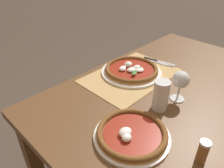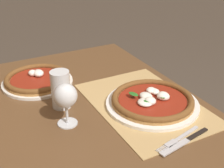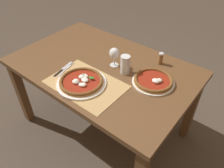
{
  "view_description": "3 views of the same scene",
  "coord_description": "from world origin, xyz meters",
  "px_view_note": "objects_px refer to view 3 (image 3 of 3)",
  "views": [
    {
      "loc": [
        0.92,
        0.44,
        1.39
      ],
      "look_at": [
        0.26,
        -0.21,
        0.79
      ],
      "focal_mm": 35.0,
      "sensor_mm": 36.0,
      "label": 1
    },
    {
      "loc": [
        -0.79,
        0.35,
        1.36
      ],
      "look_at": [
        0.19,
        -0.17,
        0.79
      ],
      "focal_mm": 50.0,
      "sensor_mm": 36.0,
      "label": 2
    },
    {
      "loc": [
        0.96,
        -1.06,
        1.74
      ],
      "look_at": [
        0.28,
        -0.22,
        0.83
      ],
      "focal_mm": 35.0,
      "sensor_mm": 36.0,
      "label": 3
    }
  ],
  "objects_px": {
    "pizza_near": "(81,82)",
    "pizza_far": "(153,81)",
    "wine_glass": "(114,54)",
    "pepper_shaker": "(161,58)",
    "knife": "(63,69)",
    "pint_glass": "(125,65)",
    "fork": "(66,69)"
  },
  "relations": [
    {
      "from": "pizza_far",
      "to": "wine_glass",
      "type": "xyz_separation_m",
      "value": [
        -0.35,
        -0.01,
        0.09
      ]
    },
    {
      "from": "pint_glass",
      "to": "knife",
      "type": "relative_size",
      "value": 0.68
    },
    {
      "from": "pizza_far",
      "to": "knife",
      "type": "bearing_deg",
      "value": -154.68
    },
    {
      "from": "pizza_near",
      "to": "knife",
      "type": "distance_m",
      "value": 0.24
    },
    {
      "from": "knife",
      "to": "fork",
      "type": "bearing_deg",
      "value": 27.95
    },
    {
      "from": "pizza_far",
      "to": "fork",
      "type": "relative_size",
      "value": 1.53
    },
    {
      "from": "fork",
      "to": "pizza_near",
      "type": "bearing_deg",
      "value": -12.43
    },
    {
      "from": "pizza_far",
      "to": "fork",
      "type": "bearing_deg",
      "value": -154.76
    },
    {
      "from": "pizza_far",
      "to": "pint_glass",
      "type": "distance_m",
      "value": 0.24
    },
    {
      "from": "knife",
      "to": "wine_glass",
      "type": "bearing_deg",
      "value": 46.78
    },
    {
      "from": "wine_glass",
      "to": "pint_glass",
      "type": "xyz_separation_m",
      "value": [
        0.12,
        -0.02,
        -0.04
      ]
    },
    {
      "from": "knife",
      "to": "pizza_near",
      "type": "bearing_deg",
      "value": -8.94
    },
    {
      "from": "pizza_near",
      "to": "knife",
      "type": "height_order",
      "value": "pizza_near"
    },
    {
      "from": "pizza_near",
      "to": "wine_glass",
      "type": "distance_m",
      "value": 0.34
    },
    {
      "from": "pizza_near",
      "to": "pint_glass",
      "type": "height_order",
      "value": "pint_glass"
    },
    {
      "from": "pizza_near",
      "to": "knife",
      "type": "bearing_deg",
      "value": 171.06
    },
    {
      "from": "wine_glass",
      "to": "fork",
      "type": "xyz_separation_m",
      "value": [
        -0.25,
        -0.28,
        -0.1
      ]
    },
    {
      "from": "pizza_near",
      "to": "pizza_far",
      "type": "xyz_separation_m",
      "value": [
        0.39,
        0.33,
        -0.0
      ]
    },
    {
      "from": "pizza_far",
      "to": "knife",
      "type": "xyz_separation_m",
      "value": [
        -0.63,
        -0.3,
        -0.01
      ]
    },
    {
      "from": "fork",
      "to": "pepper_shaker",
      "type": "bearing_deg",
      "value": 45.34
    },
    {
      "from": "knife",
      "to": "pepper_shaker",
      "type": "relative_size",
      "value": 2.21
    },
    {
      "from": "pizza_near",
      "to": "pizza_far",
      "type": "relative_size",
      "value": 1.17
    },
    {
      "from": "wine_glass",
      "to": "fork",
      "type": "height_order",
      "value": "wine_glass"
    },
    {
      "from": "knife",
      "to": "pizza_far",
      "type": "bearing_deg",
      "value": 25.32
    },
    {
      "from": "pint_glass",
      "to": "pepper_shaker",
      "type": "height_order",
      "value": "pint_glass"
    },
    {
      "from": "pizza_near",
      "to": "pint_glass",
      "type": "relative_size",
      "value": 2.44
    },
    {
      "from": "pint_glass",
      "to": "pepper_shaker",
      "type": "relative_size",
      "value": 1.49
    },
    {
      "from": "pint_glass",
      "to": "knife",
      "type": "bearing_deg",
      "value": -145.83
    },
    {
      "from": "pint_glass",
      "to": "pepper_shaker",
      "type": "bearing_deg",
      "value": 61.35
    },
    {
      "from": "wine_glass",
      "to": "pepper_shaker",
      "type": "height_order",
      "value": "wine_glass"
    },
    {
      "from": "wine_glass",
      "to": "pepper_shaker",
      "type": "bearing_deg",
      "value": 42.71
    },
    {
      "from": "pizza_far",
      "to": "wine_glass",
      "type": "height_order",
      "value": "wine_glass"
    }
  ]
}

